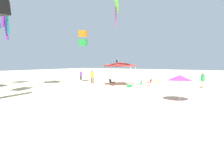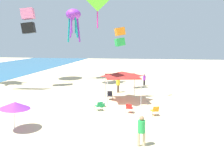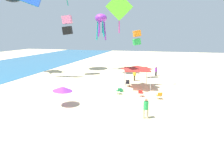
{
  "view_description": "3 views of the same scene",
  "coord_description": "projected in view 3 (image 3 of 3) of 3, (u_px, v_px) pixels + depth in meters",
  "views": [
    {
      "loc": [
        -8.42,
        19.92,
        2.8
      ],
      "look_at": [
        3.53,
        0.37,
        1.31
      ],
      "focal_mm": 27.48,
      "sensor_mm": 36.0,
      "label": 1
    },
    {
      "loc": [
        -19.21,
        -2.14,
        5.74
      ],
      "look_at": [
        1.94,
        1.12,
        2.7
      ],
      "focal_mm": 36.36,
      "sensor_mm": 36.0,
      "label": 2
    },
    {
      "loc": [
        -23.12,
        -3.29,
        6.94
      ],
      "look_at": [
        1.11,
        3.2,
        1.88
      ],
      "focal_mm": 32.24,
      "sensor_mm": 36.0,
      "label": 3
    }
  ],
  "objects": [
    {
      "name": "ground",
      "position": [
        135.0,
        93.0,
        24.11
      ],
      "size": [
        120.0,
        120.0,
        0.1
      ],
      "primitive_type": "cube",
      "color": "beige"
    },
    {
      "name": "canopy_tent",
      "position": [
        137.0,
        68.0,
        25.88
      ],
      "size": [
        4.15,
        3.88,
        2.97
      ],
      "rotation": [
        0.0,
        0.0,
        0.23
      ],
      "color": "#B7B7BC",
      "rests_on": "ground"
    },
    {
      "name": "beach_umbrella",
      "position": [
        63.0,
        89.0,
        19.6
      ],
      "size": [
        1.96,
        1.97,
        2.02
      ],
      "color": "silver",
      "rests_on": "ground"
    },
    {
      "name": "folding_chair_left_of_tent",
      "position": [
        141.0,
        93.0,
        22.59
      ],
      "size": [
        0.69,
        0.61,
        0.82
      ],
      "rotation": [
        0.0,
        0.0,
        1.44
      ],
      "color": "black",
      "rests_on": "ground"
    },
    {
      "name": "folding_chair_right_of_tent",
      "position": [
        119.0,
        90.0,
        23.49
      ],
      "size": [
        0.81,
        0.79,
        0.82
      ],
      "rotation": [
        0.0,
        0.0,
        2.21
      ],
      "color": "black",
      "rests_on": "ground"
    },
    {
      "name": "folding_chair_near_cooler",
      "position": [
        128.0,
        83.0,
        27.18
      ],
      "size": [
        0.68,
        0.59,
        0.82
      ],
      "rotation": [
        0.0,
        0.0,
        4.81
      ],
      "color": "black",
      "rests_on": "ground"
    },
    {
      "name": "folding_chair_facing_ocean",
      "position": [
        159.0,
        95.0,
        21.69
      ],
      "size": [
        0.77,
        0.71,
        0.82
      ],
      "rotation": [
        0.0,
        0.0,
        1.94
      ],
      "color": "black",
      "rests_on": "ground"
    },
    {
      "name": "cooler_box",
      "position": [
        121.0,
        90.0,
        24.76
      ],
      "size": [
        0.74,
        0.69,
        0.4
      ],
      "color": "#1E8C4C",
      "rests_on": "ground"
    },
    {
      "name": "banner_flag",
      "position": [
        168.0,
        70.0,
        27.45
      ],
      "size": [
        0.36,
        0.06,
        3.43
      ],
      "color": "silver",
      "rests_on": "ground"
    },
    {
      "name": "person_beachcomber",
      "position": [
        146.0,
        107.0,
        16.66
      ],
      "size": [
        0.42,
        0.46,
        1.75
      ],
      "rotation": [
        0.0,
        0.0,
        4.95
      ],
      "color": "#C6B28C",
      "rests_on": "ground"
    },
    {
      "name": "person_far_stroller",
      "position": [
        135.0,
        74.0,
        30.14
      ],
      "size": [
        0.5,
        0.44,
        1.87
      ],
      "rotation": [
        0.0,
        0.0,
        3.01
      ],
      "color": "brown",
      "rests_on": "ground"
    },
    {
      "name": "person_near_umbrella",
      "position": [
        156.0,
        70.0,
        33.89
      ],
      "size": [
        0.4,
        0.38,
        1.58
      ],
      "rotation": [
        0.0,
        0.0,
        5.87
      ],
      "color": "black",
      "rests_on": "ground"
    },
    {
      "name": "kite_box_orange",
      "position": [
        137.0,
        38.0,
        30.59
      ],
      "size": [
        1.38,
        1.45,
        2.29
      ],
      "rotation": [
        0.0,
        0.0,
        3.54
      ],
      "color": "orange"
    },
    {
      "name": "kite_diamond_lime",
      "position": [
        119.0,
        8.0,
        24.37
      ],
      "size": [
        1.17,
        3.22,
        4.83
      ],
      "rotation": [
        0.0,
        0.0,
        4.9
      ],
      "color": "#66D82D"
    },
    {
      "name": "kite_octopus_purple",
      "position": [
        101.0,
        19.0,
        37.93
      ],
      "size": [
        2.21,
        2.21,
        4.92
      ],
      "rotation": [
        0.0,
        0.0,
        3.0
      ],
      "color": "purple"
    },
    {
      "name": "kite_box_pink",
      "position": [
        67.0,
        25.0,
        32.68
      ],
      "size": [
        1.78,
        1.88,
        3.13
      ],
      "rotation": [
        0.0,
        0.0,
        3.43
      ],
      "color": "pink"
    }
  ]
}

